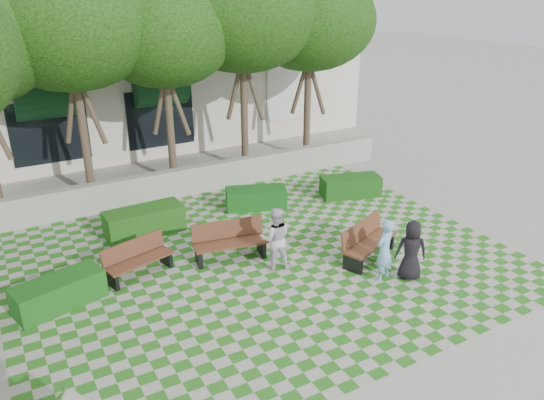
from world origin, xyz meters
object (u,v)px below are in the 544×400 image
person_blue (384,250)px  person_white (275,238)px  hedge_midright (256,198)px  bench_west (138,259)px  bench_east (367,242)px  hedge_east (350,186)px  hedge_midleft (144,221)px  hedge_west (59,293)px  person_dark (411,250)px  bench_mid (230,242)px

person_blue → person_white: person_white is taller
hedge_midright → person_blue: bearing=-83.1°
bench_west → person_white: size_ratio=1.10×
bench_east → hedge_east: size_ratio=1.02×
hedge_east → person_white: (-4.41, -2.79, 0.46)m
hedge_midright → person_white: (-1.29, -3.45, 0.47)m
person_white → hedge_midleft: bearing=-33.0°
hedge_west → hedge_east: bearing=11.8°
hedge_midright → person_dark: size_ratio=1.24×
bench_east → bench_mid: (-3.02, 1.70, 0.00)m
hedge_east → hedge_midleft: (-6.64, 0.60, 0.04)m
bench_west → hedge_west: (-1.86, -0.44, -0.09)m
bench_east → person_white: (-2.25, 0.74, 0.33)m
bench_mid → bench_west: (-2.26, 0.33, -0.05)m
hedge_midleft → person_blue: bearing=-51.0°
hedge_east → hedge_midleft: hedge_midleft is taller
hedge_midright → bench_west: bearing=-153.4°
bench_mid → hedge_midleft: bench_mid is taller
hedge_east → person_blue: (-2.49, -4.52, 0.44)m
hedge_midright → hedge_west: size_ratio=0.97×
hedge_east → hedge_midright: size_ratio=1.04×
bench_mid → person_white: person_white is taller
hedge_east → person_dark: size_ratio=1.29×
bench_west → hedge_east: 7.59m
person_blue → bench_mid: bearing=-62.3°
bench_west → hedge_east: bearing=-4.2°
person_white → hedge_east: bearing=-124.0°
hedge_west → person_white: person_white is taller
bench_east → bench_west: size_ratio=1.11×
person_dark → person_white: 3.20m
bench_west → person_dark: bearing=-46.2°
bench_east → person_blue: bearing=-130.2°
bench_east → person_blue: 1.09m
hedge_midleft → person_dark: 7.18m
hedge_west → person_white: (4.89, -0.85, 0.46)m
bench_mid → hedge_midleft: bearing=131.1°
hedge_east → person_white: bearing=-147.7°
bench_west → person_dark: 6.44m
bench_east → hedge_west: (-7.14, 1.59, -0.13)m
bench_west → person_white: (3.03, -1.29, 0.37)m
bench_east → person_dark: (0.26, -1.25, 0.27)m
bench_mid → hedge_west: 4.12m
hedge_midright → person_white: person_white is taller
bench_mid → hedge_east: bearing=29.6°
bench_west → hedge_midleft: (0.80, 2.11, -0.05)m
bench_mid → hedge_west: bench_mid is taller
bench_mid → person_dark: 4.42m
person_blue → person_dark: person_blue is taller
bench_mid → hedge_midright: (2.06, 2.49, -0.15)m
hedge_midright → person_dark: bearing=-77.4°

